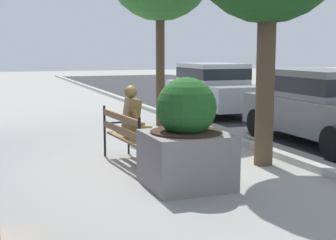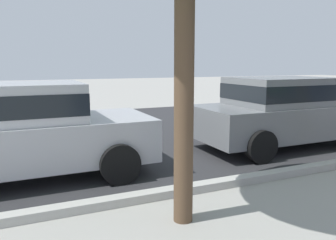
{
  "view_description": "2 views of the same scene",
  "coord_description": "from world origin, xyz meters",
  "px_view_note": "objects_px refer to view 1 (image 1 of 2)",
  "views": [
    {
      "loc": [
        7.71,
        -2.1,
        1.96
      ],
      "look_at": [
        -0.28,
        0.86,
        0.75
      ],
      "focal_mm": 52.54,
      "sensor_mm": 36.0,
      "label": 1
    },
    {
      "loc": [
        -6.06,
        -1.22,
        1.86
      ],
      "look_at": [
        -3.51,
        4.53,
        0.8
      ],
      "focal_mm": 35.9,
      "sensor_mm": 36.0,
      "label": 2
    }
  ],
  "objects_px": {
    "park_bench": "(129,134)",
    "parked_car_grey": "(326,105)",
    "bronze_statue_seated": "(140,126)",
    "parked_car_silver": "(213,87)",
    "concrete_planter": "(186,140)"
  },
  "relations": [
    {
      "from": "parked_car_grey",
      "to": "park_bench",
      "type": "bearing_deg",
      "value": -84.4
    },
    {
      "from": "parked_car_silver",
      "to": "parked_car_grey",
      "type": "height_order",
      "value": "same"
    },
    {
      "from": "concrete_planter",
      "to": "parked_car_silver",
      "type": "xyz_separation_m",
      "value": [
        -7.39,
        3.97,
        0.15
      ]
    },
    {
      "from": "bronze_statue_seated",
      "to": "parked_car_grey",
      "type": "bearing_deg",
      "value": 95.0
    },
    {
      "from": "parked_car_silver",
      "to": "parked_car_grey",
      "type": "distance_m",
      "value": 5.4
    },
    {
      "from": "bronze_statue_seated",
      "to": "parked_car_grey",
      "type": "xyz_separation_m",
      "value": [
        -0.36,
        4.17,
        0.17
      ]
    },
    {
      "from": "concrete_planter",
      "to": "park_bench",
      "type": "bearing_deg",
      "value": -165.51
    },
    {
      "from": "park_bench",
      "to": "parked_car_silver",
      "type": "bearing_deg",
      "value": 143.11
    },
    {
      "from": "parked_car_grey",
      "to": "concrete_planter",
      "type": "bearing_deg",
      "value": -63.35
    },
    {
      "from": "concrete_planter",
      "to": "parked_car_silver",
      "type": "relative_size",
      "value": 0.39
    },
    {
      "from": "park_bench",
      "to": "parked_car_silver",
      "type": "height_order",
      "value": "parked_car_silver"
    },
    {
      "from": "park_bench",
      "to": "parked_car_grey",
      "type": "height_order",
      "value": "parked_car_grey"
    },
    {
      "from": "park_bench",
      "to": "bronze_statue_seated",
      "type": "distance_m",
      "value": 0.25
    },
    {
      "from": "park_bench",
      "to": "parked_car_grey",
      "type": "distance_m",
      "value": 4.41
    },
    {
      "from": "parked_car_silver",
      "to": "bronze_statue_seated",
      "type": "bearing_deg",
      "value": -35.84
    }
  ]
}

